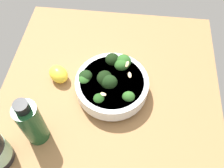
# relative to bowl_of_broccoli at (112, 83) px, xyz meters

# --- Properties ---
(ground_plane) EXTENTS (0.62, 0.62, 0.04)m
(ground_plane) POSITION_rel_bowl_of_broccoli_xyz_m (0.02, 0.01, -0.06)
(ground_plane) COLOR #996D42
(bowl_of_broccoli) EXTENTS (0.20, 0.20, 0.09)m
(bowl_of_broccoli) POSITION_rel_bowl_of_broccoli_xyz_m (0.00, 0.00, 0.00)
(bowl_of_broccoli) COLOR white
(bowl_of_broccoli) RESTS_ON ground_plane
(lemon_wedge) EXTENTS (0.07, 0.08, 0.05)m
(lemon_wedge) POSITION_rel_bowl_of_broccoli_xyz_m (0.02, 0.15, -0.01)
(lemon_wedge) COLOR yellow
(lemon_wedge) RESTS_ON ground_plane
(bottle_short) EXTENTS (0.05, 0.05, 0.16)m
(bottle_short) POSITION_rel_bowl_of_broccoli_xyz_m (-0.15, 0.17, 0.03)
(bottle_short) COLOR #194723
(bottle_short) RESTS_ON ground_plane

